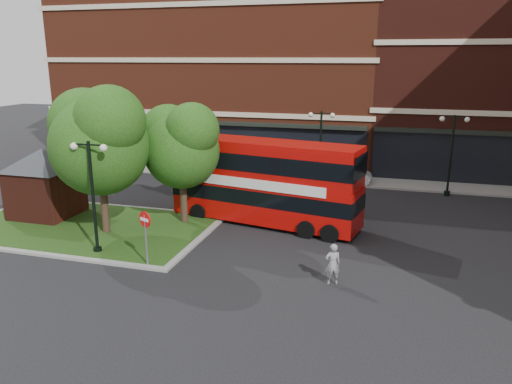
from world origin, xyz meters
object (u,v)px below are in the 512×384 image
(woman, at_px, (333,264))
(car_white, at_px, (342,174))
(bus, at_px, (265,177))
(car_silver, at_px, (209,165))

(woman, height_order, car_white, woman)
(bus, bearing_deg, car_silver, 136.34)
(woman, bearing_deg, car_white, -105.25)
(bus, distance_m, car_silver, 12.00)
(woman, bearing_deg, bus, -75.80)
(bus, relative_size, woman, 6.20)
(car_white, bearing_deg, car_silver, 92.93)
(bus, xyz_separation_m, woman, (4.36, -6.30, -1.66))
(woman, distance_m, car_white, 16.05)
(woman, distance_m, car_silver, 19.52)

